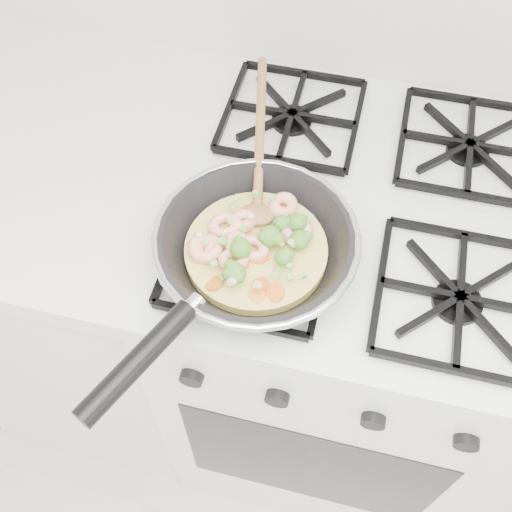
# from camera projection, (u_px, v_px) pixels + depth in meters

# --- Properties ---
(stove) EXTENTS (0.60, 0.60, 0.92)m
(stove) POSITION_uv_depth(u_px,v_px,m) (335.00, 331.00, 1.31)
(stove) COLOR white
(stove) RESTS_ON ground
(counter_left) EXTENTS (1.00, 0.60, 0.90)m
(counter_left) POSITION_uv_depth(u_px,v_px,m) (1.00, 260.00, 1.43)
(counter_left) COLOR white
(counter_left) RESTS_ON ground
(skillet) EXTENTS (0.29, 0.62, 0.10)m
(skillet) POSITION_uv_depth(u_px,v_px,m) (254.00, 247.00, 0.83)
(skillet) COLOR black
(skillet) RESTS_ON stove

